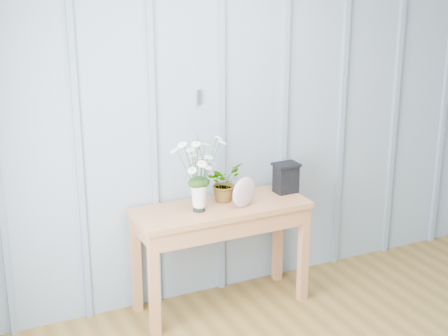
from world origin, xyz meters
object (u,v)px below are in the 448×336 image
sideboard (221,221)px  daisy_vase (199,164)px  felt_disc_vessel (244,192)px  carved_box (286,177)px

sideboard → daisy_vase: size_ratio=2.33×
sideboard → daisy_vase: bearing=-171.2°
sideboard → felt_disc_vessel: size_ratio=5.78×
felt_disc_vessel → carved_box: carved_box is taller
sideboard → carved_box: carved_box is taller
sideboard → carved_box: size_ratio=5.62×
carved_box → felt_disc_vessel: bearing=-161.7°
daisy_vase → felt_disc_vessel: daisy_vase is taller
daisy_vase → carved_box: size_ratio=2.41×
daisy_vase → felt_disc_vessel: 0.38m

